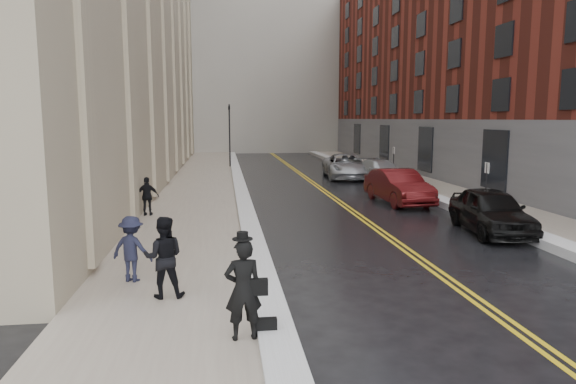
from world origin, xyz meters
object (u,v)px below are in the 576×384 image
object	(u,v)px
car_silver_near	(381,171)
pedestrian_main	(243,290)
pedestrian_c	(147,196)
car_black	(491,211)
pedestrian_a	(164,257)
car_maroon	(398,186)
car_silver_far	(346,166)
pedestrian_b	(132,249)

from	to	relation	value
car_silver_near	pedestrian_main	bearing A→B (deg)	-119.39
car_silver_near	pedestrian_c	xyz separation A→B (m)	(-12.97, -10.29, 0.20)
car_black	pedestrian_c	world-z (taller)	pedestrian_c
car_black	pedestrian_c	bearing A→B (deg)	168.90
pedestrian_a	pedestrian_c	size ratio (longest dim) A/B	1.15
car_silver_near	pedestrian_main	distance (m)	24.57
car_silver_near	pedestrian_main	xyz separation A→B (m)	(-9.57, -22.62, 0.33)
car_maroon	car_silver_far	bearing A→B (deg)	85.38
car_black	pedestrian_b	xyz separation A→B (m)	(-11.65, -4.52, 0.15)
car_black	car_silver_far	size ratio (longest dim) A/B	0.79
car_black	pedestrian_a	size ratio (longest dim) A/B	2.61
car_silver_far	pedestrian_c	size ratio (longest dim) A/B	3.80
car_silver_near	pedestrian_a	distance (m)	23.12
car_black	car_silver_near	xyz separation A→B (m)	(0.46, 14.46, -0.07)
car_silver_far	pedestrian_b	distance (m)	24.19
car_silver_near	pedestrian_b	xyz separation A→B (m)	(-12.11, -18.98, 0.22)
car_silver_near	pedestrian_c	distance (m)	16.56
car_maroon	car_silver_far	world-z (taller)	car_silver_far
car_silver_near	car_black	bearing A→B (deg)	-98.28
car_maroon	pedestrian_a	size ratio (longest dim) A/B	2.75
car_black	pedestrian_b	size ratio (longest dim) A/B	2.95
pedestrian_a	pedestrian_c	world-z (taller)	pedestrian_a
car_black	car_silver_near	world-z (taller)	car_black
car_black	pedestrian_c	distance (m)	13.19
pedestrian_main	pedestrian_c	xyz separation A→B (m)	(-3.40, 12.33, -0.13)
car_silver_far	pedestrian_main	world-z (taller)	pedestrian_main
car_silver_far	car_silver_near	bearing A→B (deg)	-56.23
car_maroon	car_silver_near	size ratio (longest dim) A/B	0.99
car_silver_near	car_silver_far	bearing A→B (deg)	112.85
pedestrian_main	pedestrian_b	xyz separation A→B (m)	(-2.54, 3.64, -0.11)
car_silver_near	pedestrian_b	size ratio (longest dim) A/B	3.15
pedestrian_a	car_black	bearing A→B (deg)	-152.47
car_maroon	car_silver_near	bearing A→B (deg)	74.00
car_silver_far	pedestrian_b	size ratio (longest dim) A/B	3.72
car_silver_near	pedestrian_a	world-z (taller)	pedestrian_a
car_silver_far	car_maroon	bearing A→B (deg)	-85.53
car_silver_near	car_silver_far	xyz separation A→B (m)	(-1.57, 2.80, 0.10)
car_maroon	pedestrian_b	world-z (taller)	pedestrian_b
car_black	car_maroon	distance (m)	6.75
car_black	pedestrian_c	size ratio (longest dim) A/B	3.01
car_black	pedestrian_a	bearing A→B (deg)	-144.49
car_silver_far	pedestrian_b	world-z (taller)	pedestrian_b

